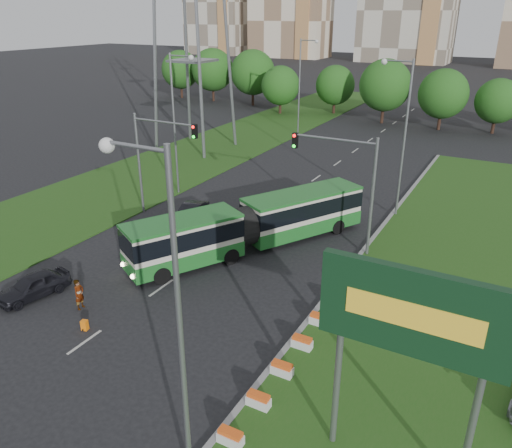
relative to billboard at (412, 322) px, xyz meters
The scene contains 17 objects.
ground 14.97m from the billboard, 153.89° to the left, with size 360.00×360.00×0.00m, color black.
grass_median 15.29m from the billboard, 86.93° to the left, with size 14.00×60.00×0.15m, color #224D16.
median_kerb 16.48m from the billboard, 113.88° to the left, with size 0.30×60.00×0.18m, color gray.
left_verge 43.75m from the billboard, 134.29° to the left, with size 12.00×110.00×0.10m, color #224D16.
lane_markings 30.77m from the billboard, 120.39° to the left, with size 0.20×100.00×0.01m, color #ABAAA4, non-canonical shape.
flower_planters 9.80m from the billboard, 134.22° to the left, with size 1.10×15.90×0.60m, color silver, non-canonical shape.
billboard is the anchor object (origin of this frame).
traffic_mast_median 17.68m from the billboard, 115.03° to the left, with size 5.76×0.32×8.00m.
traffic_mast_left 27.16m from the billboard, 146.45° to the left, with size 5.76×0.32×8.00m.
street_lamps 22.11m from the billboard, 133.62° to the left, with size 36.00×60.00×12.00m, color gray, non-canonical shape.
tree_line 61.07m from the billboard, 92.11° to the left, with size 120.00×8.00×9.00m, color #1C4D14, non-canonical shape.
midrise_west 189.68m from the billboard, 124.51° to the left, with size 22.00×14.00×36.00m, color beige.
articulated_bus 19.51m from the billboard, 135.28° to the left, with size 2.72×17.46×2.87m.
car_left_near 21.79m from the billboard, behind, with size 1.65×4.10×1.40m, color black.
car_left_far 25.34m from the billboard, 142.34° to the left, with size 1.48×4.25×1.40m, color black.
pedestrian 18.62m from the billboard, behind, with size 0.65×0.43×1.78m, color gray.
shopping_trolley 17.08m from the billboard, behind, with size 0.32×0.34×0.54m.
Camera 1 is at (14.25, -19.81, 15.10)m, focal length 35.00 mm.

